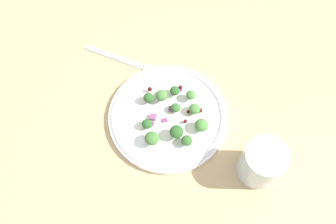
{
  "coord_description": "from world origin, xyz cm",
  "views": [
    {
      "loc": [
        -31.07,
        -9.74,
        64.76
      ],
      "look_at": [
        -1.34,
        -2.78,
        2.7
      ],
      "focal_mm": 36.76,
      "sensor_mm": 36.0,
      "label": 1
    }
  ],
  "objects_px": {
    "broccoli_floret_0": "(176,132)",
    "broccoli_floret_2": "(152,138)",
    "fork": "(127,61)",
    "broccoli_floret_1": "(191,95)",
    "water_glass": "(262,163)",
    "plate": "(168,116)"
  },
  "relations": [
    {
      "from": "plate",
      "to": "broccoli_floret_0",
      "type": "distance_m",
      "value": 0.06
    },
    {
      "from": "broccoli_floret_2",
      "to": "fork",
      "type": "xyz_separation_m",
      "value": [
        0.18,
        0.11,
        -0.03
      ]
    },
    {
      "from": "broccoli_floret_1",
      "to": "water_glass",
      "type": "bearing_deg",
      "value": -127.1
    },
    {
      "from": "broccoli_floret_2",
      "to": "fork",
      "type": "bearing_deg",
      "value": 30.48
    },
    {
      "from": "broccoli_floret_0",
      "to": "broccoli_floret_1",
      "type": "bearing_deg",
      "value": -6.9
    },
    {
      "from": "broccoli_floret_0",
      "to": "broccoli_floret_2",
      "type": "distance_m",
      "value": 0.05
    },
    {
      "from": "broccoli_floret_2",
      "to": "water_glass",
      "type": "relative_size",
      "value": 0.32
    },
    {
      "from": "water_glass",
      "to": "fork",
      "type": "bearing_deg",
      "value": 59.47
    },
    {
      "from": "fork",
      "to": "broccoli_floret_1",
      "type": "bearing_deg",
      "value": -113.21
    },
    {
      "from": "broccoli_floret_0",
      "to": "water_glass",
      "type": "distance_m",
      "value": 0.17
    },
    {
      "from": "fork",
      "to": "water_glass",
      "type": "height_order",
      "value": "water_glass"
    },
    {
      "from": "broccoli_floret_0",
      "to": "broccoli_floret_2",
      "type": "bearing_deg",
      "value": 118.23
    },
    {
      "from": "broccoli_floret_0",
      "to": "water_glass",
      "type": "relative_size",
      "value": 0.31
    },
    {
      "from": "plate",
      "to": "broccoli_floret_1",
      "type": "distance_m",
      "value": 0.06
    },
    {
      "from": "broccoli_floret_0",
      "to": "water_glass",
      "type": "xyz_separation_m",
      "value": [
        -0.03,
        -0.17,
        0.01
      ]
    },
    {
      "from": "broccoli_floret_2",
      "to": "fork",
      "type": "distance_m",
      "value": 0.21
    },
    {
      "from": "broccoli_floret_1",
      "to": "broccoli_floret_2",
      "type": "relative_size",
      "value": 0.71
    },
    {
      "from": "plate",
      "to": "broccoli_floret_1",
      "type": "bearing_deg",
      "value": -38.5
    },
    {
      "from": "plate",
      "to": "water_glass",
      "type": "xyz_separation_m",
      "value": [
        -0.07,
        -0.19,
        0.04
      ]
    },
    {
      "from": "plate",
      "to": "water_glass",
      "type": "relative_size",
      "value": 2.78
    },
    {
      "from": "broccoli_floret_1",
      "to": "broccoli_floret_2",
      "type": "xyz_separation_m",
      "value": [
        -0.11,
        0.05,
        0.0
      ]
    },
    {
      "from": "broccoli_floret_0",
      "to": "fork",
      "type": "height_order",
      "value": "broccoli_floret_0"
    }
  ]
}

